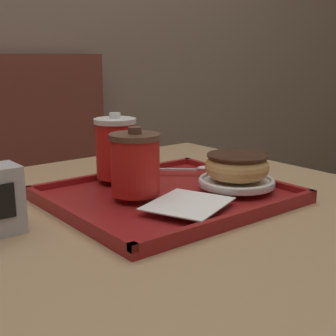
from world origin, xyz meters
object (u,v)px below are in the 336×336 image
at_px(coffee_cup_front, 135,164).
at_px(spoon, 192,169).
at_px(coffee_cup_rear, 116,148).
at_px(donut_chocolate_glazed, 237,166).

height_order(coffee_cup_front, spoon, coffee_cup_front).
distance_m(coffee_cup_rear, donut_chocolate_glazed, 0.25).
height_order(coffee_cup_front, coffee_cup_rear, coffee_cup_rear).
xyz_separation_m(coffee_cup_rear, spoon, (0.16, -0.06, -0.06)).
bearing_deg(coffee_cup_front, coffee_cup_rear, 73.37).
relative_size(coffee_cup_rear, spoon, 1.01).
distance_m(coffee_cup_rear, spoon, 0.18).
relative_size(coffee_cup_rear, donut_chocolate_glazed, 1.07).
height_order(coffee_cup_front, donut_chocolate_glazed, coffee_cup_front).
relative_size(donut_chocolate_glazed, spoon, 0.94).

